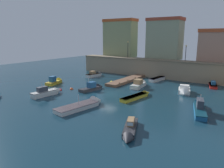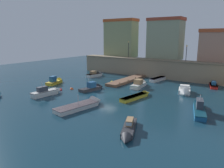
{
  "view_description": "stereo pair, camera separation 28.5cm",
  "coord_description": "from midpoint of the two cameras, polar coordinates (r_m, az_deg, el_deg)",
  "views": [
    {
      "loc": [
        19.15,
        -27.31,
        9.13
      ],
      "look_at": [
        0.0,
        1.02,
        1.44
      ],
      "focal_mm": 34.24,
      "sensor_mm": 36.0,
      "label": 1
    },
    {
      "loc": [
        19.39,
        -27.15,
        9.13
      ],
      "look_at": [
        0.0,
        1.02,
        1.44
      ],
      "focal_mm": 34.24,
      "sensor_mm": 36.0,
      "label": 2
    }
  ],
  "objects": [
    {
      "name": "moored_boat_5",
      "position": [
        20.97,
        4.33,
        -12.18
      ],
      "size": [
        3.11,
        5.41,
        1.35
      ],
      "rotation": [
        0.0,
        0.0,
        -1.17
      ],
      "color": "#333338",
      "rests_on": "ground"
    },
    {
      "name": "moored_boat_1",
      "position": [
        49.51,
        -4.65,
        2.56
      ],
      "size": [
        1.91,
        4.99,
        1.61
      ],
      "rotation": [
        0.0,
        0.0,
        1.43
      ],
      "color": "white",
      "rests_on": "ground"
    },
    {
      "name": "quay_lamp_0",
      "position": [
        52.2,
        4.1,
        9.85
      ],
      "size": [
        0.32,
        0.32,
        3.86
      ],
      "color": "black",
      "rests_on": "quay_wall"
    },
    {
      "name": "moored_boat_9",
      "position": [
        44.09,
        25.1,
        -0.04
      ],
      "size": [
        2.36,
        5.36,
        1.44
      ],
      "rotation": [
        0.0,
        0.0,
        1.81
      ],
      "color": "red",
      "rests_on": "ground"
    },
    {
      "name": "moored_boat_12",
      "position": [
        37.28,
        -5.18,
        -0.92
      ],
      "size": [
        2.27,
        5.14,
        3.08
      ],
      "rotation": [
        0.0,
        0.0,
        1.39
      ],
      "color": "#333338",
      "rests_on": "ground"
    },
    {
      "name": "moored_boat_10",
      "position": [
        28.97,
        22.04,
        -5.69
      ],
      "size": [
        3.08,
        7.27,
        2.52
      ],
      "rotation": [
        0.0,
        0.0,
        1.84
      ],
      "color": "#195689",
      "rests_on": "ground"
    },
    {
      "name": "ground_plane",
      "position": [
        34.59,
        -1.18,
        -2.64
      ],
      "size": [
        99.02,
        99.02,
        0.0
      ],
      "primitive_type": "plane",
      "color": "#112D3D"
    },
    {
      "name": "pier_dock",
      "position": [
        44.25,
        3.87,
        1.07
      ],
      "size": [
        2.37,
        12.46,
        0.7
      ],
      "color": "brown",
      "rests_on": "ground"
    },
    {
      "name": "old_town_backdrop",
      "position": [
        52.4,
        12.79,
        11.35
      ],
      "size": [
        31.7,
        5.3,
        9.6
      ],
      "color": "gray",
      "rests_on": "ground"
    },
    {
      "name": "moored_boat_13",
      "position": [
        39.77,
        7.23,
        0.02
      ],
      "size": [
        2.13,
        5.65,
        1.91
      ],
      "rotation": [
        0.0,
        0.0,
        1.68
      ],
      "color": "silver",
      "rests_on": "ground"
    },
    {
      "name": "moored_boat_0",
      "position": [
        32.66,
        6.81,
        -3.14
      ],
      "size": [
        2.21,
        6.82,
        1.09
      ],
      "rotation": [
        0.0,
        0.0,
        1.41
      ],
      "color": "gold",
      "rests_on": "ground"
    },
    {
      "name": "mooring_buoy_2",
      "position": [
        38.15,
        -10.98,
        -1.41
      ],
      "size": [
        0.59,
        0.59,
        0.59
      ],
      "primitive_type": "sphere",
      "color": "#EA4C19",
      "rests_on": "ground"
    },
    {
      "name": "mooring_buoy_1",
      "position": [
        43.13,
        -0.3,
        0.45
      ],
      "size": [
        0.64,
        0.64,
        0.64
      ],
      "primitive_type": "sphere",
      "color": "yellow",
      "rests_on": "ground"
    },
    {
      "name": "moored_boat_3",
      "position": [
        36.48,
        18.51,
        -1.8
      ],
      "size": [
        2.74,
        4.41,
        1.72
      ],
      "rotation": [
        0.0,
        0.0,
        -1.31
      ],
      "color": "white",
      "rests_on": "ground"
    },
    {
      "name": "mooring_buoy_0",
      "position": [
        37.94,
        -13.88,
        -1.64
      ],
      "size": [
        0.63,
        0.63,
        0.63
      ],
      "primitive_type": "sphere",
      "color": "red",
      "rests_on": "ground"
    },
    {
      "name": "quay_wall",
      "position": [
        49.6,
        10.86,
        4.23
      ],
      "size": [
        37.94,
        3.13,
        4.07
      ],
      "color": "gray",
      "rests_on": "ground"
    },
    {
      "name": "quay_lamp_1",
      "position": [
        46.89,
        18.96,
        8.49
      ],
      "size": [
        0.32,
        0.32,
        3.29
      ],
      "color": "black",
      "rests_on": "quay_wall"
    },
    {
      "name": "moored_boat_6",
      "position": [
        43.51,
        -15.02,
        0.71
      ],
      "size": [
        2.57,
        4.84,
        2.01
      ],
      "rotation": [
        0.0,
        0.0,
        1.83
      ],
      "color": "gold",
      "rests_on": "ground"
    },
    {
      "name": "moored_boat_4",
      "position": [
        35.23,
        -17.07,
        -2.06
      ],
      "size": [
        1.63,
        5.44,
        2.48
      ],
      "rotation": [
        0.0,
        0.0,
        1.49
      ],
      "color": "silver",
      "rests_on": "ground"
    },
    {
      "name": "moored_boat_7",
      "position": [
        28.51,
        -7.44,
        -5.47
      ],
      "size": [
        3.03,
        7.43,
        2.51
      ],
      "rotation": [
        0.0,
        0.0,
        1.41
      ],
      "color": "silver",
      "rests_on": "ground"
    },
    {
      "name": "moored_boat_2",
      "position": [
        46.36,
        12.44,
        1.49
      ],
      "size": [
        1.98,
        6.66,
        1.12
      ],
      "rotation": [
        0.0,
        0.0,
        1.44
      ],
      "color": "silver",
      "rests_on": "ground"
    }
  ]
}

